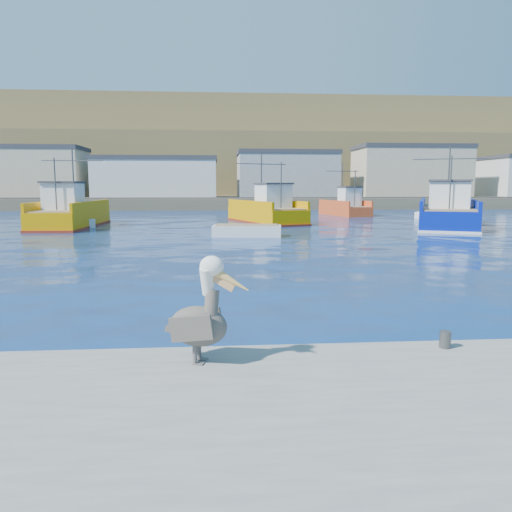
{
  "coord_description": "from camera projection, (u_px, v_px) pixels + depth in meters",
  "views": [
    {
      "loc": [
        -1.0,
        -11.59,
        3.33
      ],
      "look_at": [
        0.26,
        4.19,
        1.1
      ],
      "focal_mm": 35.0,
      "sensor_mm": 36.0,
      "label": 1
    }
  ],
  "objects": [
    {
      "name": "trawler_yellow_b",
      "position": [
        267.0,
        212.0,
        45.27
      ],
      "size": [
        6.81,
        11.03,
        6.4
      ],
      "color": "#D78D00",
      "rests_on": "ground"
    },
    {
      "name": "pelican",
      "position": [
        201.0,
        317.0,
        7.97
      ],
      "size": [
        1.4,
        0.82,
        1.75
      ],
      "color": "#595451",
      "rests_on": "dock"
    },
    {
      "name": "skiff_mid",
      "position": [
        247.0,
        232.0,
        33.1
      ],
      "size": [
        4.68,
        2.14,
        0.98
      ],
      "color": "silver",
      "rests_on": "ground"
    },
    {
      "name": "boat_orange",
      "position": [
        346.0,
        207.0,
        56.71
      ],
      "size": [
        4.54,
        8.23,
        6.01
      ],
      "color": "#D5491D",
      "rests_on": "ground"
    },
    {
      "name": "dock_bollards",
      "position": [
        311.0,
        343.0,
        8.59
      ],
      "size": [
        36.2,
        0.2,
        0.3
      ],
      "color": "#4C4C4C",
      "rests_on": "dock"
    },
    {
      "name": "far_shore",
      "position": [
        220.0,
        162.0,
        118.53
      ],
      "size": [
        200.0,
        81.0,
        24.0
      ],
      "color": "brown",
      "rests_on": "ground"
    },
    {
      "name": "trawler_blue",
      "position": [
        447.0,
        214.0,
        40.14
      ],
      "size": [
        8.69,
        12.71,
        6.61
      ],
      "color": "#03178D",
      "rests_on": "ground"
    },
    {
      "name": "ground",
      "position": [
        259.0,
        326.0,
        11.99
      ],
      "size": [
        260.0,
        260.0,
        0.0
      ],
      "primitive_type": "plane",
      "color": "navy",
      "rests_on": "ground"
    },
    {
      "name": "skiff_extra",
      "position": [
        65.0,
        225.0,
        38.95
      ],
      "size": [
        4.18,
        4.04,
        0.94
      ],
      "color": "silver",
      "rests_on": "ground"
    },
    {
      "name": "skiff_far",
      "position": [
        430.0,
        215.0,
        52.23
      ],
      "size": [
        4.1,
        3.77,
        0.9
      ],
      "color": "silver",
      "rests_on": "ground"
    },
    {
      "name": "trawler_yellow_a",
      "position": [
        70.0,
        215.0,
        40.46
      ],
      "size": [
        5.06,
        11.17,
        6.48
      ],
      "color": "#D78D00",
      "rests_on": "ground"
    }
  ]
}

